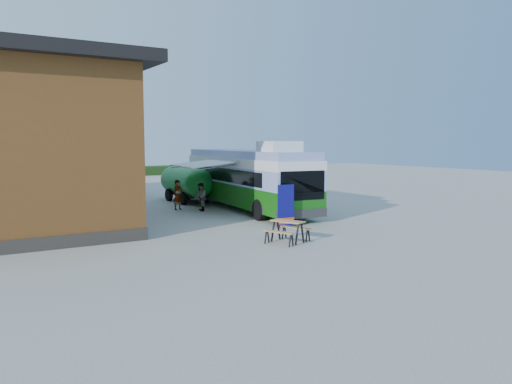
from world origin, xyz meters
TOP-DOWN VIEW (x-y plane):
  - ground at (0.00, 0.00)m, footprint 100.00×100.00m
  - barn at (-10.50, 10.00)m, footprint 9.60×21.20m
  - hedge at (8.00, 38.00)m, footprint 40.00×3.00m
  - bus at (1.61, 5.88)m, footprint 3.99×13.08m
  - awning at (-0.88, 6.25)m, footprint 2.99×4.38m
  - banner at (-0.12, -0.60)m, footprint 0.86×0.24m
  - picnic_table at (-1.96, -3.37)m, footprint 1.90×1.80m
  - person_a at (-1.93, 7.70)m, footprint 0.73×0.59m
  - person_b at (-1.10, 6.41)m, footprint 0.83×0.94m
  - slurry_tanker at (-0.10, 10.77)m, footprint 1.85×6.18m

SIDE VIEW (x-z plane):
  - ground at x=0.00m, z-range 0.00..0.00m
  - hedge at x=8.00m, z-range 0.00..1.00m
  - picnic_table at x=-1.96m, z-range 0.21..1.07m
  - person_b at x=-1.10m, z-range 0.00..1.62m
  - banner at x=-0.12m, z-range -0.18..1.81m
  - person_a at x=-1.93m, z-range 0.00..1.73m
  - slurry_tanker at x=-0.10m, z-range 0.17..2.45m
  - bus at x=1.61m, z-range -0.09..3.87m
  - awning at x=-0.88m, z-range 2.63..3.15m
  - barn at x=-10.50m, z-range -0.16..7.34m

